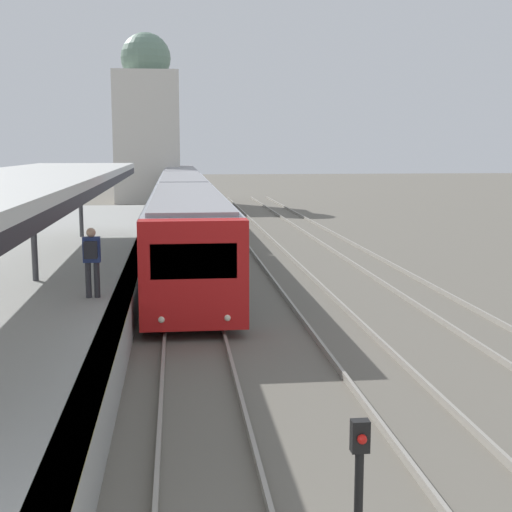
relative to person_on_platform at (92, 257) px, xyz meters
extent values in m
cube|color=beige|center=(-1.78, 2.43, 1.79)|extent=(4.00, 24.08, 0.20)
cube|color=black|center=(0.18, 2.43, 1.57)|extent=(0.08, 24.08, 0.24)
cylinder|color=#47474C|center=(-1.78, 2.43, 0.35)|extent=(0.16, 0.16, 2.68)
cylinder|color=#47474C|center=(-1.78, 12.06, 0.35)|extent=(0.16, 0.16, 2.68)
cylinder|color=#2D2D33|center=(-0.10, 0.04, -0.56)|extent=(0.14, 0.14, 0.85)
cylinder|color=#2D2D33|center=(0.10, 0.04, -0.56)|extent=(0.14, 0.14, 0.85)
cube|color=navy|center=(0.00, 0.04, 0.16)|extent=(0.40, 0.22, 0.60)
sphere|color=tan|center=(0.00, 0.04, 0.57)|extent=(0.22, 0.22, 0.22)
cube|color=#232328|center=(0.00, -0.16, 0.18)|extent=(0.30, 0.18, 0.40)
cube|color=red|center=(2.39, -0.08, -0.45)|extent=(2.60, 0.70, 2.62)
cube|color=black|center=(2.39, -0.41, -0.09)|extent=(2.03, 0.04, 0.84)
sphere|color=#EFEACC|center=(1.61, -0.42, -1.46)|extent=(0.16, 0.16, 0.16)
sphere|color=#EFEACC|center=(3.16, -0.42, -1.46)|extent=(0.16, 0.16, 0.16)
cube|color=#A8ADB7|center=(2.39, 8.17, -0.45)|extent=(2.60, 15.80, 2.62)
cube|color=gray|center=(2.39, 8.17, 0.92)|extent=(2.29, 15.49, 0.12)
cube|color=black|center=(2.39, 8.17, -0.16)|extent=(2.62, 14.54, 0.68)
cylinder|color=black|center=(1.28, 3.04, -1.68)|extent=(0.12, 0.70, 0.70)
cylinder|color=black|center=(3.49, 3.04, -1.68)|extent=(0.12, 0.70, 0.70)
cylinder|color=black|center=(1.28, 13.31, -1.68)|extent=(0.12, 0.70, 0.70)
cylinder|color=black|center=(3.49, 13.31, -1.68)|extent=(0.12, 0.70, 0.70)
cube|color=#A8ADB7|center=(2.39, 24.33, -0.45)|extent=(2.60, 15.80, 2.62)
cube|color=gray|center=(2.39, 24.33, 0.92)|extent=(2.29, 15.49, 0.12)
cube|color=black|center=(2.39, 24.33, -0.16)|extent=(2.62, 14.54, 0.68)
cylinder|color=black|center=(1.28, 19.19, -1.68)|extent=(0.12, 0.70, 0.70)
cylinder|color=black|center=(3.49, 19.19, -1.68)|extent=(0.12, 0.70, 0.70)
cylinder|color=black|center=(1.28, 29.46, -1.68)|extent=(0.12, 0.70, 0.70)
cylinder|color=black|center=(3.49, 29.46, -1.68)|extent=(0.12, 0.70, 0.70)
cube|color=#A8ADB7|center=(2.39, 40.48, -0.45)|extent=(2.60, 15.80, 2.62)
cube|color=gray|center=(2.39, 40.48, 0.92)|extent=(2.29, 15.49, 0.12)
cube|color=black|center=(2.39, 40.48, -0.16)|extent=(2.62, 14.54, 0.68)
cylinder|color=black|center=(1.28, 35.34, -1.68)|extent=(0.12, 0.70, 0.70)
cylinder|color=black|center=(3.49, 35.34, -1.68)|extent=(0.12, 0.70, 0.70)
cylinder|color=black|center=(1.28, 45.62, -1.68)|extent=(0.12, 0.70, 0.70)
cylinder|color=black|center=(3.49, 45.62, -1.68)|extent=(0.12, 0.70, 0.70)
cylinder|color=black|center=(3.94, -9.68, -1.39)|extent=(0.10, 0.10, 1.28)
cube|color=black|center=(3.94, -9.68, -0.57)|extent=(0.20, 0.14, 0.36)
sphere|color=red|center=(3.94, -9.77, -0.57)|extent=(0.11, 0.11, 0.11)
cube|color=silver|center=(-0.29, 44.58, 3.37)|extent=(5.36, 5.36, 10.80)
sphere|color=slate|center=(-0.29, 44.58, 9.91)|extent=(4.13, 4.13, 4.13)
camera|label=1|loc=(1.99, -16.88, 2.53)|focal=50.00mm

